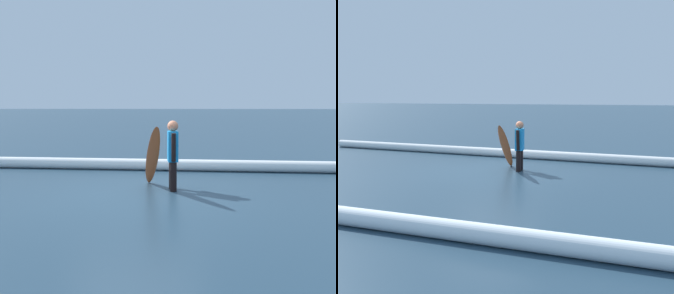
# 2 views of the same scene
# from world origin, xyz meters

# --- Properties ---
(ground_plane) EXTENTS (185.84, 185.84, 0.00)m
(ground_plane) POSITION_xyz_m (0.00, 0.00, 0.00)
(ground_plane) COLOR #233B4D
(surfer) EXTENTS (0.23, 0.61, 1.42)m
(surfer) POSITION_xyz_m (-0.73, -0.40, 0.78)
(surfer) COLOR black
(surfer) RESTS_ON ground_plane
(surfboard) EXTENTS (0.51, 1.76, 1.37)m
(surfboard) POSITION_xyz_m (-0.32, -0.36, 0.68)
(surfboard) COLOR #E55926
(surfboard) RESTS_ON ground_plane
(wave_crest_foreground) EXTENTS (14.31, 1.43, 0.30)m
(wave_crest_foreground) POSITION_xyz_m (1.06, -3.05, 0.15)
(wave_crest_foreground) COLOR white
(wave_crest_foreground) RESTS_ON ground_plane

